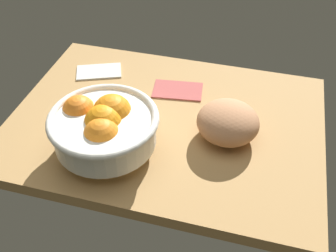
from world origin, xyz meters
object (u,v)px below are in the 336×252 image
(bread_loaf, at_px, (228,122))
(napkin_spare, at_px, (178,90))
(napkin_folded, at_px, (99,71))
(fruit_bowl, at_px, (103,126))

(bread_loaf, relative_size, napkin_spare, 1.11)
(bread_loaf, bearing_deg, napkin_spare, -42.40)
(bread_loaf, xyz_separation_m, napkin_spare, (0.15, -0.13, -0.04))
(bread_loaf, xyz_separation_m, napkin_folded, (0.37, -0.16, -0.04))
(napkin_folded, bearing_deg, napkin_spare, 173.48)
(napkin_folded, bearing_deg, fruit_bowl, 115.56)
(napkin_spare, bearing_deg, bread_loaf, 137.60)
(fruit_bowl, distance_m, bread_loaf, 0.27)
(bread_loaf, bearing_deg, napkin_folded, -23.19)
(napkin_spare, bearing_deg, napkin_folded, -6.52)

